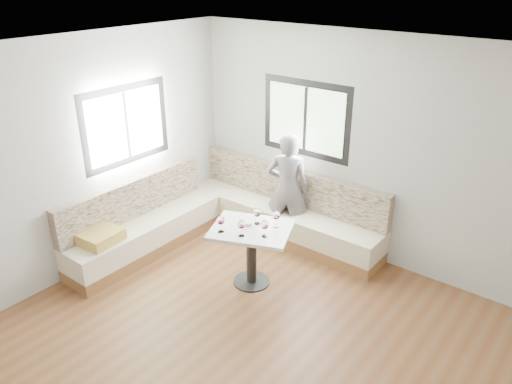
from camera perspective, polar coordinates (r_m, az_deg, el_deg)
room at (r=4.30m, az=-2.73°, el=-3.80°), size 5.01×5.01×2.81m
banquette at (r=6.70m, az=-3.87°, el=-3.17°), size 2.90×2.80×0.95m
table at (r=5.75m, az=-0.53°, el=-5.75°), size 1.09×0.98×0.73m
person at (r=6.56m, az=3.65°, el=0.39°), size 0.66×0.56×1.53m
olive_ramekin at (r=5.71m, az=-0.95°, el=-3.62°), size 0.10×0.10×0.04m
wine_glass_a at (r=5.53m, az=-4.06°, el=-3.29°), size 0.09×0.09×0.20m
wine_glass_b at (r=5.44m, az=-1.68°, el=-3.75°), size 0.09×0.09×0.20m
wine_glass_c at (r=5.42m, az=1.00°, el=-3.81°), size 0.09×0.09×0.20m
wine_glass_d at (r=5.68m, az=0.13°, el=-2.41°), size 0.09×0.09×0.20m
wine_glass_e at (r=5.63m, az=2.33°, el=-2.72°), size 0.09×0.09×0.20m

